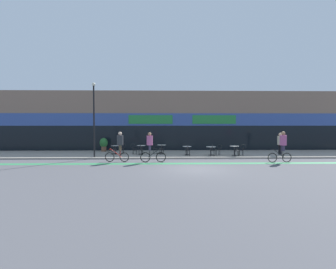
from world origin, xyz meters
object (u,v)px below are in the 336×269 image
Objects in this scene: cafe_chair_3_near at (188,149)px; cafe_chair_0_near at (114,149)px; cafe_chair_2_side at (154,148)px; cafe_chair_4_near at (212,150)px; cafe_chair_0_side at (122,148)px; cafe_chair_5_side at (242,149)px; cyclist_1 at (282,144)px; bistro_table_4 at (211,149)px; bistro_table_2 at (162,147)px; lamp_post at (94,115)px; cyclist_0 at (119,144)px; cyclist_2 at (151,145)px; bistro_table_5 at (234,149)px; bistro_table_1 at (141,148)px; bistro_table_3 at (187,149)px; cafe_chair_5_near at (237,150)px; bistro_table_0 at (115,148)px; cafe_chair_2_near at (162,148)px; cafe_chair_4_side at (219,149)px; cafe_chair_1_side at (134,148)px; cafe_chair_1_near at (141,149)px; pedestrian_near_end at (280,142)px; planter_pot at (104,144)px.

cafe_chair_0_near is at bearing 80.61° from cafe_chair_3_near.
cafe_chair_2_side is 1.00× the size of cafe_chair_4_near.
cafe_chair_5_side is (9.93, -1.40, 0.00)m from cafe_chair_0_side.
bistro_table_4 is at bearing -40.70° from cyclist_1.
bistro_table_2 is 0.13× the size of lamp_post.
cyclist_0 reaches higher than bistro_table_2.
bistro_table_5 is at bearing 19.95° from cyclist_2.
cafe_chair_0_near reaches higher than bistro_table_1.
bistro_table_3 is at bearing -9.45° from bistro_table_1.
cyclist_2 reaches higher than cafe_chair_2_side.
bistro_table_3 is 3.97m from cafe_chair_5_near.
cafe_chair_5_side reaches higher than bistro_table_0.
cafe_chair_2_near is 4.23m from cafe_chair_4_near.
cafe_chair_4_side is (8.68, -0.56, 0.00)m from cafe_chair_0_near.
cafe_chair_4_near is (6.40, -1.55, 0.00)m from cafe_chair_1_side.
bistro_table_3 is at bearing -86.82° from cafe_chair_0_near.
cyclist_2 reaches higher than cafe_chair_5_side.
cafe_chair_0_near and cafe_chair_2_side have the same top height.
cyclist_2 reaches higher than cafe_chair_3_near.
cafe_chair_1_side is 8.99m from cafe_chair_5_side.
cafe_chair_5_near is at bearing 141.07° from cafe_chair_4_side.
bistro_table_0 is at bearing 171.97° from bistro_table_5.
bistro_table_2 is 2.34m from bistro_table_3.
cyclist_2 is at bearing -132.01° from cafe_chair_0_near.
cyclist_0 is at bearing -157.22° from cafe_chair_0_near.
lamp_post is at bearing -156.79° from bistro_table_2.
bistro_table_2 is 2.38m from cafe_chair_1_side.
bistro_table_0 is at bearing 176.96° from cafe_chair_1_side.
cafe_chair_3_near is 1.00× the size of cafe_chair_4_near.
cafe_chair_4_near and cafe_chair_5_near have the same top height.
cafe_chair_1_near reaches higher than bistro_table_5.
bistro_table_2 is at bearing -4.87° from cafe_chair_5_side.
bistro_table_0 is 13.92m from pedestrian_near_end.
bistro_table_5 is 0.86× the size of cafe_chair_2_side.
cyclist_0 is (-1.27, -3.02, 0.61)m from cafe_chair_1_near.
bistro_table_3 is at bearing -146.19° from cyclist_0.
cafe_chair_5_side reaches higher than bistro_table_2.
cyclist_0 reaches higher than cyclist_2.
cafe_chair_1_side is 1.00× the size of cafe_chair_2_side.
cyclist_0 is (2.40, -5.93, 0.42)m from planter_pot.
planter_pot reaches higher than cafe_chair_4_near.
lamp_post reaches higher than cafe_chair_1_near.
cafe_chair_4_near is (-1.89, -0.42, -0.04)m from bistro_table_5.
bistro_table_2 is (1.73, 0.35, 0.01)m from bistro_table_1.
bistro_table_4 is 7.51m from cafe_chair_0_side.
pedestrian_near_end is (10.51, -1.08, 0.57)m from cafe_chair_2_side.
cyclist_2 is at bearing -52.53° from bistro_table_0.
cafe_chair_5_side is at bearing -14.01° from cafe_chair_2_side.
bistro_table_0 is 0.56× the size of planter_pot.
cafe_chair_2_near is (-2.11, 0.36, 0.00)m from bistro_table_3.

